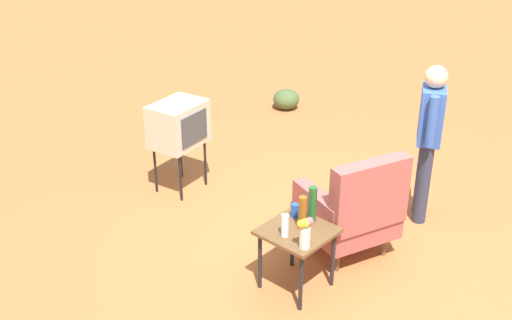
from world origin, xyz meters
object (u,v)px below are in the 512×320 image
armchair (353,208)px  side_table (297,238)px  person_standing (429,134)px  bottle_short_clear (285,226)px  soda_can_blue (295,210)px  bottle_wine_green (313,204)px  bottle_tall_amber (302,213)px  flower_vase (305,232)px  tv_on_stand (178,125)px

armchair → side_table: bearing=-5.3°
person_standing → bottle_short_clear: (1.94, -0.23, -0.26)m
armchair → soda_can_blue: armchair is taller
bottle_short_clear → bottle_wine_green: bearing=177.8°
side_table → bottle_tall_amber: bearing=167.7°
soda_can_blue → flower_vase: bearing=48.1°
soda_can_blue → side_table: bearing=45.4°
bottle_tall_amber → tv_on_stand: bearing=-103.3°
armchair → bottle_short_clear: (0.89, -0.09, 0.18)m
person_standing → bottle_wine_green: 1.62m
tv_on_stand → bottle_tall_amber: tv_on_stand is taller
side_table → tv_on_stand: tv_on_stand is taller
person_standing → tv_on_stand: bearing=-61.5°
tv_on_stand → bottle_short_clear: bearing=71.6°
flower_vase → bottle_tall_amber: bearing=-138.0°
person_standing → bottle_tall_amber: bearing=-6.6°
side_table → bottle_short_clear: size_ratio=2.91×
person_standing → flower_vase: 1.98m
soda_can_blue → tv_on_stand: bearing=-101.4°
bottle_tall_amber → soda_can_blue: bearing=-122.7°
bottle_tall_amber → bottle_wine_green: bearing=-174.2°
person_standing → flower_vase: bearing=-0.2°
tv_on_stand → soda_can_blue: (0.39, 1.94, -0.14)m
tv_on_stand → flower_vase: (0.71, 2.30, -0.05)m
bottle_wine_green → soda_can_blue: bottle_wine_green is taller
bottle_short_clear → soda_can_blue: 0.33m
person_standing → armchair: bearing=-7.8°
bottle_wine_green → flower_vase: 0.43m
armchair → person_standing: 1.15m
armchair → person_standing: size_ratio=0.65×
bottle_short_clear → bottle_tall_amber: bearing=171.2°
person_standing → soda_can_blue: bearing=-12.5°
tv_on_stand → bottle_short_clear: tv_on_stand is taller
armchair → bottle_tall_amber: 0.73m
bottle_short_clear → soda_can_blue: (-0.30, -0.13, -0.04)m
armchair → tv_on_stand: armchair is taller
armchair → bottle_wine_green: armchair is taller
bottle_tall_amber → flower_vase: bearing=42.0°
person_standing → bottle_wine_green: bearing=-7.9°
person_standing → bottle_tall_amber: 1.77m
bottle_wine_green → soda_can_blue: size_ratio=2.62×
tv_on_stand → bottle_wine_green: (0.34, 2.09, -0.04)m
person_standing → soda_can_blue: (1.65, -0.37, -0.30)m
armchair → flower_vase: armchair is taller
tv_on_stand → flower_vase: bearing=72.8°
side_table → bottle_wine_green: bottle_wine_green is taller
person_standing → soda_can_blue: size_ratio=13.44×
bottle_short_clear → flower_vase: flower_vase is taller
bottle_short_clear → soda_can_blue: size_ratio=1.64×
bottle_wine_green → bottle_short_clear: bearing=-2.2°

